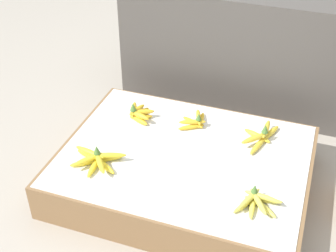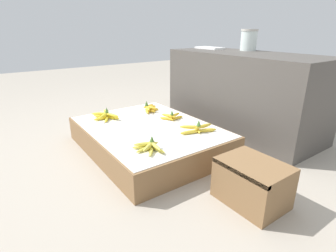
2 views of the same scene
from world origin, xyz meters
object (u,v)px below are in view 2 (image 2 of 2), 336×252
Objects in this scene: banana_bunch_middle_left at (149,108)px; banana_bunch_middle_midleft at (172,117)px; banana_bunch_middle_midright at (198,128)px; foam_tray_white at (210,48)px; glass_jar at (249,40)px; wooden_crate at (252,183)px; banana_bunch_front_left at (106,116)px; banana_bunch_front_midright at (150,147)px.

banana_bunch_middle_left is 0.30m from banana_bunch_middle_midleft.
banana_bunch_middle_midright is 1.18m from foam_tray_white.
banana_bunch_middle_left is at bearing -107.47° from glass_jar.
wooden_crate is 1.72m from foam_tray_white.
glass_jar is (0.33, 1.34, 0.59)m from banana_bunch_front_left.
foam_tray_white reaches higher than banana_bunch_middle_midleft.
foam_tray_white is at bearing 117.11° from banana_bunch_middle_midleft.
banana_bunch_middle_midleft is 1.00m from foam_tray_white.
banana_bunch_middle_left is 0.59× the size of banana_bunch_middle_midright.
banana_bunch_middle_midleft is 0.69× the size of banana_bunch_middle_midright.
foam_tray_white is (-0.73, 0.78, 0.50)m from banana_bunch_middle_midright.
banana_bunch_middle_midleft is (-0.40, 0.46, 0.00)m from banana_bunch_front_midright.
glass_jar is (0.29, 0.93, 0.58)m from banana_bunch_middle_left.
banana_bunch_middle_midright is (-0.06, 0.44, 0.00)m from banana_bunch_front_midright.
foam_tray_white is at bearing 133.05° from banana_bunch_middle_midright.
wooden_crate is 2.16× the size of banana_bunch_middle_left.
banana_bunch_front_midright is (-0.54, -0.32, 0.09)m from wooden_crate.
glass_jar is at bearing 90.47° from banana_bunch_middle_midleft.
banana_bunch_front_left reaches higher than banana_bunch_middle_midleft.
banana_bunch_front_left is at bearing -103.91° from glass_jar.
banana_bunch_middle_midright is (0.34, -0.01, 0.00)m from banana_bunch_middle_midleft.
wooden_crate is at bearing -34.50° from foam_tray_white.
banana_bunch_middle_left is 0.84× the size of glass_jar.
banana_bunch_front_midright is 0.45m from banana_bunch_middle_midright.
wooden_crate is 1.31m from banana_bunch_front_left.
banana_bunch_middle_midright is 1.14m from glass_jar.
glass_jar is at bearing 72.53° from banana_bunch_middle_left.
wooden_crate is 1.82× the size of glass_jar.
foam_tray_white reaches higher than banana_bunch_middle_midright.
glass_jar is at bearing 76.09° from banana_bunch_front_left.
banana_bunch_front_midright is 1.00× the size of banana_bunch_middle_midleft.
foam_tray_white is (-0.09, 0.80, 0.49)m from banana_bunch_middle_left.
banana_bunch_middle_midright is at bearing 97.54° from banana_bunch_front_midright.
banana_bunch_middle_left is (-0.70, 0.43, 0.01)m from banana_bunch_front_midright.
glass_jar reaches higher than foam_tray_white.
wooden_crate is 1.56m from glass_jar.
foam_tray_white reaches higher than banana_bunch_front_left.
banana_bunch_middle_midleft is at bearing 6.36° from banana_bunch_middle_left.
glass_jar reaches higher than banana_bunch_middle_left.
banana_bunch_middle_midright reaches higher than banana_bunch_front_left.
banana_bunch_middle_midleft is (-0.94, 0.14, 0.10)m from wooden_crate.
foam_tray_white is (-0.39, -0.13, -0.09)m from glass_jar.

